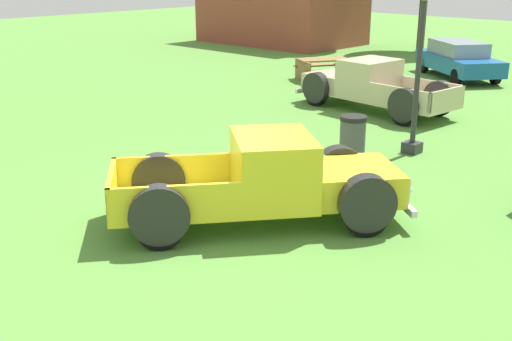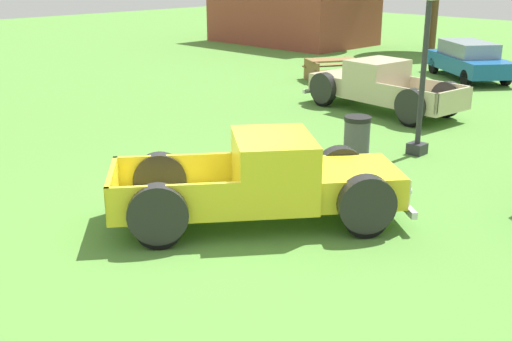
% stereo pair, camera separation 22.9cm
% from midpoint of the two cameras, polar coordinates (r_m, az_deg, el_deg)
% --- Properties ---
extents(ground_plane, '(80.00, 80.00, 0.00)m').
position_cam_midpoint_polar(ground_plane, '(10.66, -2.81, -4.35)').
color(ground_plane, '#548C38').
extents(pickup_truck_foreground, '(4.27, 4.81, 1.46)m').
position_cam_midpoint_polar(pickup_truck_foreground, '(10.31, 2.55, -0.99)').
color(pickup_truck_foreground, yellow).
rests_on(pickup_truck_foreground, ground_plane).
extents(pickup_truck_behind_right, '(4.90, 2.24, 1.46)m').
position_cam_midpoint_polar(pickup_truck_behind_right, '(18.69, 11.06, 7.54)').
color(pickup_truck_behind_right, '#C6B793').
rests_on(pickup_truck_behind_right, ground_plane).
extents(sedan_distant_a, '(4.22, 3.75, 1.35)m').
position_cam_midpoint_polar(sedan_distant_a, '(24.63, 19.00, 9.50)').
color(sedan_distant_a, '#195699').
rests_on(sedan_distant_a, ground_plane).
extents(lamp_post_near, '(0.36, 0.36, 3.79)m').
position_cam_midpoint_polar(lamp_post_near, '(14.21, 15.46, 9.16)').
color(lamp_post_near, '#2D2D33').
rests_on(lamp_post_near, ground_plane).
extents(picnic_table, '(2.18, 2.30, 0.78)m').
position_cam_midpoint_polar(picnic_table, '(23.18, 7.23, 9.30)').
color(picnic_table, olive).
rests_on(picnic_table, ground_plane).
extents(trash_can, '(0.59, 0.59, 0.95)m').
position_cam_midpoint_polar(trash_can, '(13.88, 9.61, 2.97)').
color(trash_can, '#4C4C51').
rests_on(trash_can, ground_plane).
extents(brick_pavilion, '(7.90, 5.03, 4.02)m').
position_cam_midpoint_polar(brick_pavilion, '(34.06, 3.50, 14.87)').
color(brick_pavilion, brown).
rests_on(brick_pavilion, ground_plane).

